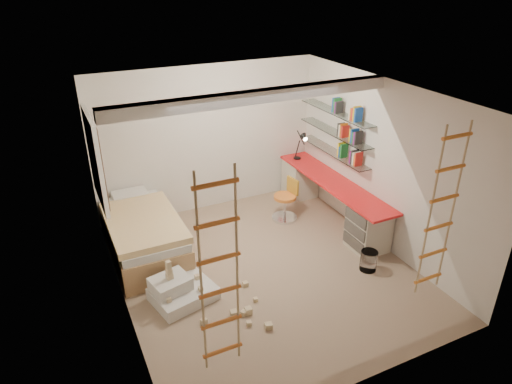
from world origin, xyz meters
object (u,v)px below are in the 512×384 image
desk (331,198)px  play_platform (180,291)px  bed (143,234)px  swivel_chair (286,205)px

desk → play_platform: size_ratio=3.07×
desk → bed: desk is taller
play_platform → bed: bearing=96.9°
desk → bed: 3.22m
swivel_chair → desk: bearing=-26.2°
bed → play_platform: (0.16, -1.33, -0.19)m
swivel_chair → play_platform: (-2.33, -1.31, -0.14)m
swivel_chair → play_platform: swivel_chair is taller
swivel_chair → play_platform: size_ratio=0.82×
desk → bed: bearing=173.5°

